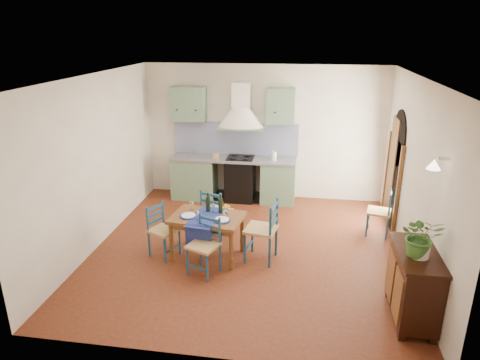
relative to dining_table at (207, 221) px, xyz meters
name	(u,v)px	position (x,y,z in m)	size (l,w,h in m)	color
floor	(247,250)	(0.59, 0.30, -0.62)	(5.00, 5.00, 0.00)	#4D1A10
back_wall	(240,151)	(0.12, 2.59, 0.43)	(5.00, 0.96, 2.80)	silver
right_wall	(411,176)	(3.09, 0.58, 0.72)	(0.26, 5.00, 2.80)	silver
left_wall	(96,162)	(-1.91, 0.30, 0.78)	(0.04, 5.00, 2.80)	silver
ceiling	(248,77)	(0.59, 0.30, 2.19)	(5.00, 5.00, 0.01)	silver
dining_table	(207,221)	(0.00, 0.00, 0.00)	(1.18, 0.91, 1.02)	brown
chair_near	(205,245)	(0.06, -0.47, -0.17)	(0.53, 0.53, 0.88)	navy
chair_far	(216,213)	(0.00, 0.62, -0.14)	(0.55, 0.55, 0.93)	navy
chair_left	(162,230)	(-0.72, -0.07, -0.18)	(0.53, 0.53, 0.85)	navy
chair_right	(263,230)	(0.88, 0.03, -0.11)	(0.54, 0.54, 0.99)	navy
chair_spare	(381,212)	(2.82, 1.21, -0.19)	(0.46, 0.46, 0.83)	navy
sideboard	(413,283)	(2.85, -1.13, -0.11)	(0.50, 1.05, 0.94)	black
potted_plant	(421,236)	(2.83, -1.23, 0.57)	(0.46, 0.40, 0.51)	#386A29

